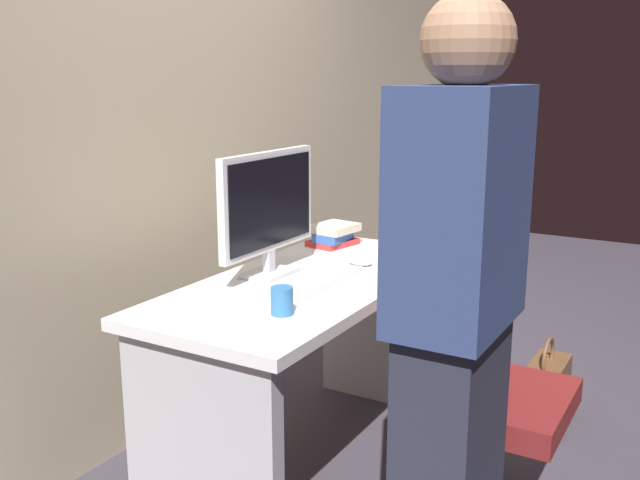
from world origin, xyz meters
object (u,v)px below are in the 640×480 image
object	(u,v)px
monitor	(268,207)
book_stack	(334,235)
mouse	(360,261)
cell_phone	(405,260)
keyboard	(319,281)
person_at_desk	(455,327)
desk	(308,338)
handbag	(545,391)
cup_near_keyboard	(282,301)
office_chair	(477,406)

from	to	relation	value
monitor	book_stack	distance (m)	0.57
mouse	cell_phone	world-z (taller)	mouse
keyboard	book_stack	size ratio (longest dim) A/B	1.90
person_at_desk	cell_phone	world-z (taller)	person_at_desk
desk	handbag	size ratio (longest dim) A/B	3.64
keyboard	cup_near_keyboard	size ratio (longest dim) A/B	4.92
mouse	cell_phone	distance (m)	0.19
desk	cell_phone	size ratio (longest dim) A/B	9.56
monitor	person_at_desk	bearing A→B (deg)	-118.60
office_chair	cup_near_keyboard	world-z (taller)	office_chair
cup_near_keyboard	keyboard	bearing A→B (deg)	11.53
keyboard	cell_phone	world-z (taller)	keyboard
keyboard	handbag	size ratio (longest dim) A/B	1.14
monitor	cup_near_keyboard	size ratio (longest dim) A/B	6.18
keyboard	cell_phone	bearing A→B (deg)	-17.57
monitor	cup_near_keyboard	xyz separation A→B (m)	(-0.34, -0.28, -0.21)
monitor	cell_phone	distance (m)	0.62
book_stack	handbag	distance (m)	1.12
desk	book_stack	xyz separation A→B (m)	(0.49, 0.17, 0.27)
person_at_desk	cell_phone	distance (m)	1.08
keyboard	cup_near_keyboard	xyz separation A→B (m)	(-0.35, -0.07, 0.03)
mouse	cup_near_keyboard	xyz separation A→B (m)	(-0.64, -0.05, 0.03)
desk	book_stack	distance (m)	0.59
desk	keyboard	size ratio (longest dim) A/B	3.20
desk	cell_phone	distance (m)	0.51
cup_near_keyboard	handbag	xyz separation A→B (m)	(1.16, -0.57, -0.64)
desk	monitor	size ratio (longest dim) A/B	2.55
keyboard	mouse	bearing A→B (deg)	-3.54
monitor	keyboard	size ratio (longest dim) A/B	1.26
cell_phone	book_stack	bearing A→B (deg)	79.72
mouse	cup_near_keyboard	distance (m)	0.64
keyboard	handbag	xyz separation A→B (m)	(0.82, -0.64, -0.60)
office_chair	keyboard	xyz separation A→B (m)	(0.05, 0.61, 0.31)
keyboard	mouse	distance (m)	0.29
desk	mouse	distance (m)	0.37
cup_near_keyboard	cell_phone	bearing A→B (deg)	-4.81
desk	monitor	bearing A→B (deg)	102.76
keyboard	cell_phone	size ratio (longest dim) A/B	2.99
monitor	office_chair	bearing A→B (deg)	-93.23
monitor	cell_phone	bearing A→B (deg)	-37.92
cell_phone	handbag	xyz separation A→B (m)	(0.37, -0.50, -0.60)
office_chair	monitor	distance (m)	0.99
cell_phone	person_at_desk	bearing A→B (deg)	-147.68
monitor	mouse	xyz separation A→B (m)	(0.29, -0.23, -0.24)
cup_near_keyboard	handbag	world-z (taller)	cup_near_keyboard
keyboard	person_at_desk	bearing A→B (deg)	-126.01
person_at_desk	mouse	world-z (taller)	person_at_desk
office_chair	mouse	xyz separation A→B (m)	(0.34, 0.59, 0.32)
person_at_desk	keyboard	size ratio (longest dim) A/B	3.81
desk	monitor	distance (m)	0.51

